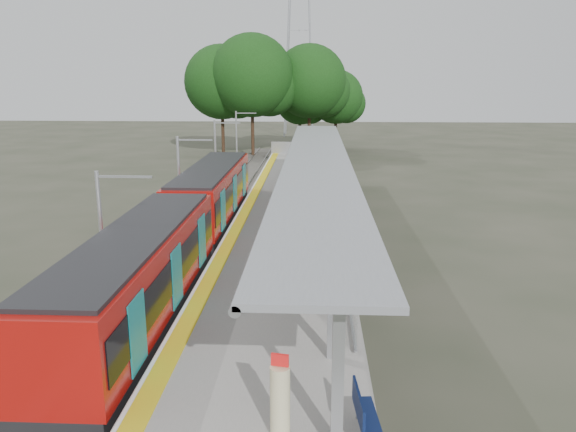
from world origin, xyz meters
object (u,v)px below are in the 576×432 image
at_px(bench_far, 332,188).
at_px(info_pillar_near, 280,400).
at_px(train, 185,224).
at_px(bench_near, 363,413).
at_px(litter_bin, 321,233).
at_px(info_pillar_far, 305,186).
at_px(bench_mid, 326,258).

height_order(bench_far, info_pillar_near, info_pillar_near).
distance_m(train, bench_near, 15.55).
bearing_deg(bench_near, info_pillar_near, 178.79).
distance_m(bench_near, info_pillar_near, 1.85).
bearing_deg(info_pillar_near, litter_bin, 96.98).
bearing_deg(bench_near, info_pillar_far, 89.24).
bearing_deg(train, bench_near, -62.83).
bearing_deg(bench_mid, litter_bin, 107.91).
xyz_separation_m(train, bench_mid, (6.45, -3.37, -0.45)).
xyz_separation_m(bench_near, bench_far, (0.02, 25.74, -0.04)).
xyz_separation_m(bench_mid, info_pillar_near, (-1.17, -10.57, 0.24)).
height_order(info_pillar_near, info_pillar_far, info_pillar_near).
relative_size(bench_mid, bench_far, 1.23).
relative_size(train, info_pillar_near, 14.16).
distance_m(bench_mid, litter_bin, 4.11).
height_order(bench_mid, info_pillar_near, info_pillar_near).
bearing_deg(train, litter_bin, 6.66).
relative_size(train, bench_far, 19.33).
distance_m(train, info_pillar_far, 12.58).
distance_m(train, bench_far, 13.89).
distance_m(bench_near, litter_bin, 14.59).
relative_size(bench_near, bench_mid, 0.86).
distance_m(train, info_pillar_near, 14.91).
height_order(train, litter_bin, train).
bearing_deg(bench_mid, train, 168.39).
xyz_separation_m(train, bench_near, (7.10, -13.83, -0.52)).
distance_m(info_pillar_near, info_pillar_far, 25.32).
relative_size(bench_mid, info_pillar_far, 1.06).
height_order(bench_near, info_pillar_near, info_pillar_near).
height_order(train, bench_far, train).
height_order(bench_near, bench_far, bench_near).
bearing_deg(bench_near, train, 112.48).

